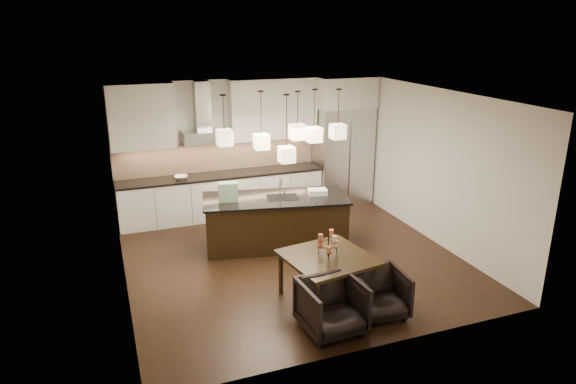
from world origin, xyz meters
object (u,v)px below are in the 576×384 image
object	(u,v)px
refrigerator	(343,156)
island_body	(276,222)
armchair_left	(332,306)
armchair_right	(379,294)
dining_table	(327,278)

from	to	relation	value
refrigerator	island_body	distance (m)	2.85
refrigerator	island_body	size ratio (longest dim) A/B	0.86
armchair_left	armchair_right	size ratio (longest dim) A/B	1.10
island_body	armchair_right	size ratio (longest dim) A/B	3.48
island_body	armchair_left	bearing A→B (deg)	-82.79
dining_table	armchair_left	xyz separation A→B (m)	(-0.28, -0.75, 0.01)
dining_table	armchair_right	size ratio (longest dim) A/B	1.62
refrigerator	dining_table	world-z (taller)	refrigerator
island_body	armchair_left	world-z (taller)	island_body
island_body	dining_table	world-z (taller)	island_body
refrigerator	dining_table	xyz separation A→B (m)	(-2.11, -3.85, -0.73)
dining_table	refrigerator	bearing A→B (deg)	52.18
island_body	dining_table	xyz separation A→B (m)	(0.06, -2.12, -0.09)
island_body	refrigerator	bearing A→B (deg)	49.98
island_body	dining_table	size ratio (longest dim) A/B	2.14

